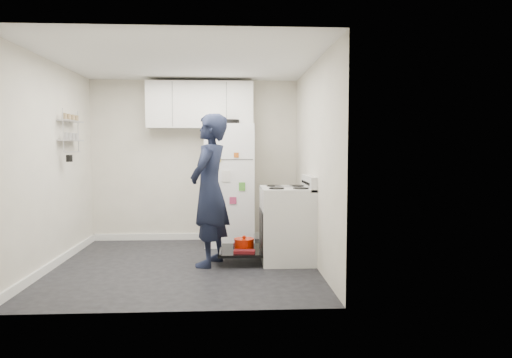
{
  "coord_description": "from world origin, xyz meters",
  "views": [
    {
      "loc": [
        0.57,
        -5.6,
        1.46
      ],
      "look_at": [
        0.89,
        0.28,
        1.05
      ],
      "focal_mm": 32.0,
      "sensor_mm": 36.0,
      "label": 1
    }
  ],
  "objects": [
    {
      "name": "open_oven_door",
      "position": [
        0.69,
        0.15,
        0.18
      ],
      "size": [
        0.55,
        0.7,
        0.21
      ],
      "color": "black",
      "rests_on": "ground"
    },
    {
      "name": "person",
      "position": [
        0.3,
        0.02,
        0.94
      ],
      "size": [
        0.65,
        0.79,
        1.87
      ],
      "primitive_type": "imported",
      "rotation": [
        0.0,
        0.0,
        -1.9
      ],
      "color": "#161B31",
      "rests_on": "ground"
    },
    {
      "name": "wall_shelf_rack",
      "position": [
        -1.52,
        0.49,
        1.68
      ],
      "size": [
        0.14,
        0.6,
        0.61
      ],
      "color": "#B2B2B7",
      "rests_on": "room"
    },
    {
      "name": "electric_range",
      "position": [
        1.26,
        0.15,
        0.47
      ],
      "size": [
        0.66,
        0.76,
        1.1
      ],
      "color": "silver",
      "rests_on": "ground"
    },
    {
      "name": "upper_cabinets",
      "position": [
        0.1,
        1.43,
        2.1
      ],
      "size": [
        1.6,
        0.33,
        0.7
      ],
      "primitive_type": "cube",
      "color": "silver",
      "rests_on": "room"
    },
    {
      "name": "room",
      "position": [
        -0.03,
        0.03,
        1.21
      ],
      "size": [
        3.21,
        3.21,
        2.51
      ],
      "color": "black",
      "rests_on": "ground"
    },
    {
      "name": "refrigerator",
      "position": [
        0.54,
        1.25,
        0.91
      ],
      "size": [
        0.72,
        0.74,
        1.87
      ],
      "color": "white",
      "rests_on": "ground"
    }
  ]
}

